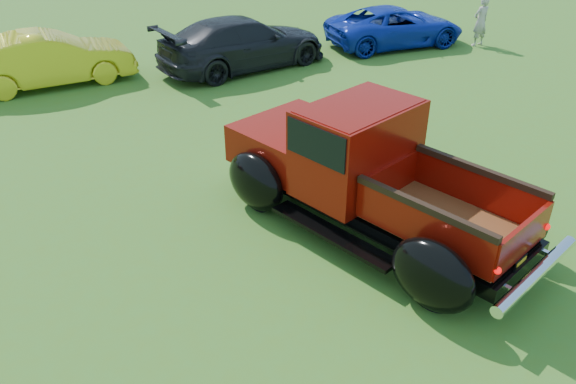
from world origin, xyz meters
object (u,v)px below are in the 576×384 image
Objects in this scene: pickup_truck at (356,167)px; show_car_grey at (243,43)px; show_car_yellow at (50,59)px; show_car_blue at (395,26)px; spectator at (481,21)px.

show_car_grey is at bearing 62.20° from pickup_truck.
show_car_yellow is at bearing 93.99° from pickup_truck.
show_car_yellow is 5.19m from show_car_grey.
pickup_truck is at bearing 145.84° from show_car_blue.
show_car_blue is at bearing -99.66° from show_car_grey.
show_car_blue is at bearing -29.11° from spectator.
pickup_truck is 1.35× the size of show_car_yellow.
show_car_grey is at bearing -102.23° from show_car_yellow.
show_car_blue is (10.26, -1.78, -0.08)m from show_car_yellow.
spectator is at bearing -111.11° from show_car_blue.
show_car_grey is (2.09, 8.08, -0.22)m from pickup_truck.
spectator is (7.58, -1.84, 0.05)m from show_car_grey.
show_car_grey reaches higher than show_car_yellow.
spectator reaches higher than show_car_grey.
spectator is (12.60, -3.17, 0.08)m from show_car_yellow.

